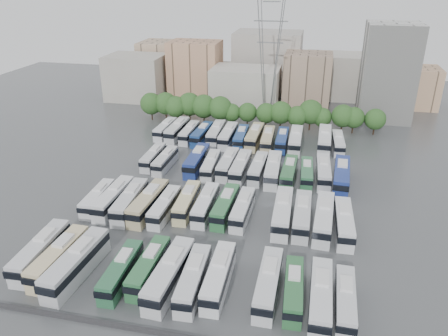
% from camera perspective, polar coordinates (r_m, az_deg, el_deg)
% --- Properties ---
extents(ground, '(220.00, 220.00, 0.00)m').
position_cam_1_polar(ground, '(80.63, -0.33, -4.33)').
color(ground, '#424447').
rests_on(ground, ground).
extents(parapet, '(56.00, 0.50, 0.50)m').
position_cam_1_polar(parapet, '(55.06, -8.41, -20.53)').
color(parapet, '#2D2D30').
rests_on(parapet, ground).
extents(tree_line, '(65.73, 7.89, 8.17)m').
position_cam_1_polar(tree_line, '(117.54, 3.16, 7.54)').
color(tree_line, black).
rests_on(tree_line, ground).
extents(city_buildings, '(102.00, 35.00, 20.00)m').
position_cam_1_polar(city_buildings, '(145.90, 3.08, 12.28)').
color(city_buildings, '#9E998E').
rests_on(city_buildings, ground).
extents(apartment_tower, '(14.00, 14.00, 26.00)m').
position_cam_1_polar(apartment_tower, '(130.75, 20.66, 11.62)').
color(apartment_tower, silver).
rests_on(apartment_tower, ground).
extents(electricity_pylon, '(9.00, 6.91, 33.83)m').
position_cam_1_polar(electricity_pylon, '(121.29, 5.98, 14.85)').
color(electricity_pylon, slate).
rests_on(electricity_pylon, ground).
extents(bus_r0_s0, '(3.25, 12.84, 4.00)m').
position_cam_1_polar(bus_r0_s0, '(69.25, -22.82, -9.96)').
color(bus_r0_s0, silver).
rests_on(bus_r0_s0, ground).
extents(bus_r0_s1, '(3.05, 12.59, 3.93)m').
position_cam_1_polar(bus_r0_s1, '(67.09, -20.75, -10.81)').
color(bus_r0_s1, beige).
rests_on(bus_r0_s1, ground).
extents(bus_r0_s2, '(3.65, 13.73, 4.27)m').
position_cam_1_polar(bus_r0_s2, '(64.78, -18.71, -11.67)').
color(bus_r0_s2, silver).
rests_on(bus_r0_s2, ground).
extents(bus_r0_s4, '(2.79, 11.27, 3.51)m').
position_cam_1_polar(bus_r0_s4, '(62.36, -13.29, -12.92)').
color(bus_r0_s4, '#2A6340').
rests_on(bus_r0_s4, ground).
extents(bus_r0_s5, '(2.58, 11.48, 3.60)m').
position_cam_1_polar(bus_r0_s5, '(62.29, -9.77, -12.56)').
color(bus_r0_s5, '#2D6A3D').
rests_on(bus_r0_s5, ground).
extents(bus_r0_s6, '(3.47, 13.32, 4.14)m').
position_cam_1_polar(bus_r0_s6, '(60.21, -7.13, -13.54)').
color(bus_r0_s6, silver).
rests_on(bus_r0_s6, ground).
extents(bus_r0_s7, '(3.14, 12.07, 3.76)m').
position_cam_1_polar(bus_r0_s7, '(59.41, -4.04, -14.23)').
color(bus_r0_s7, silver).
rests_on(bus_r0_s7, ground).
extents(bus_r0_s8, '(2.87, 12.17, 3.80)m').
position_cam_1_polar(bus_r0_s8, '(59.68, -0.70, -13.92)').
color(bus_r0_s8, white).
rests_on(bus_r0_s8, ground).
extents(bus_r0_s10, '(2.71, 12.20, 3.82)m').
position_cam_1_polar(bus_r0_s10, '(58.86, 5.81, -14.70)').
color(bus_r0_s10, silver).
rests_on(bus_r0_s10, ground).
extents(bus_r0_s11, '(2.87, 11.02, 3.43)m').
position_cam_1_polar(bus_r0_s11, '(58.57, 9.06, -15.39)').
color(bus_r0_s11, '#2C6739').
rests_on(bus_r0_s11, ground).
extents(bus_r0_s12, '(2.76, 12.36, 3.87)m').
position_cam_1_polar(bus_r0_s12, '(57.83, 12.51, -16.07)').
color(bus_r0_s12, silver).
rests_on(bus_r0_s12, ground).
extents(bus_r0_s13, '(2.55, 11.06, 3.46)m').
position_cam_1_polar(bus_r0_s13, '(58.25, 15.55, -16.37)').
color(bus_r0_s13, silver).
rests_on(bus_r0_s13, ground).
extents(bus_r1_s0, '(2.81, 10.88, 3.39)m').
position_cam_1_polar(bus_r1_s0, '(81.35, -16.19, -3.79)').
color(bus_r1_s0, silver).
rests_on(bus_r1_s0, ground).
extents(bus_r1_s1, '(2.85, 12.49, 3.91)m').
position_cam_1_polar(bus_r1_s1, '(80.12, -14.21, -3.80)').
color(bus_r1_s1, silver).
rests_on(bus_r1_s1, ground).
extents(bus_r1_s2, '(3.34, 12.68, 3.94)m').
position_cam_1_polar(bus_r1_s2, '(78.36, -12.18, -4.24)').
color(bus_r1_s2, silver).
rests_on(bus_r1_s2, ground).
extents(bus_r1_s3, '(3.36, 12.93, 4.02)m').
position_cam_1_polar(bus_r1_s3, '(77.32, -9.84, -4.42)').
color(bus_r1_s3, '#C2B385').
rests_on(bus_r1_s3, ground).
extents(bus_r1_s4, '(2.64, 11.27, 3.52)m').
position_cam_1_polar(bus_r1_s4, '(76.08, -7.76, -4.99)').
color(bus_r1_s4, silver).
rests_on(bus_r1_s4, ground).
extents(bus_r1_s5, '(3.00, 11.65, 3.63)m').
position_cam_1_polar(bus_r1_s5, '(77.02, -4.86, -4.40)').
color(bus_r1_s5, beige).
rests_on(bus_r1_s5, ground).
extents(bus_r1_s6, '(2.64, 11.65, 3.65)m').
position_cam_1_polar(bus_r1_s6, '(76.00, -2.41, -4.74)').
color(bus_r1_s6, white).
rests_on(bus_r1_s6, ground).
extents(bus_r1_s7, '(2.95, 11.93, 3.72)m').
position_cam_1_polar(bus_r1_s7, '(75.39, 0.18, -4.95)').
color(bus_r1_s7, '#2F6E3F').
rests_on(bus_r1_s7, ground).
extents(bus_r1_s8, '(2.72, 11.42, 3.57)m').
position_cam_1_polar(bus_r1_s8, '(74.70, 2.44, -5.34)').
color(bus_r1_s8, silver).
rests_on(bus_r1_s8, ground).
extents(bus_r1_s10, '(3.12, 13.11, 4.09)m').
position_cam_1_polar(bus_r1_s10, '(73.79, 7.65, -5.74)').
color(bus_r1_s10, silver).
rests_on(bus_r1_s10, ground).
extents(bus_r1_s11, '(2.79, 12.49, 3.91)m').
position_cam_1_polar(bus_r1_s11, '(73.68, 10.17, -6.06)').
color(bus_r1_s11, silver).
rests_on(bus_r1_s11, ground).
extents(bus_r1_s12, '(3.42, 13.15, 4.09)m').
position_cam_1_polar(bus_r1_s12, '(73.43, 12.89, -6.36)').
color(bus_r1_s12, silver).
rests_on(bus_r1_s12, ground).
extents(bus_r1_s13, '(3.06, 12.33, 3.84)m').
position_cam_1_polar(bus_r1_s13, '(73.17, 15.39, -6.88)').
color(bus_r1_s13, silver).
rests_on(bus_r1_s13, ground).
extents(bus_r2_s1, '(2.49, 10.96, 3.43)m').
position_cam_1_polar(bus_r2_s1, '(96.15, -9.23, 1.44)').
color(bus_r2_s1, silver).
rests_on(bus_r2_s1, ground).
extents(bus_r2_s2, '(2.55, 10.89, 3.40)m').
position_cam_1_polar(bus_r2_s2, '(94.11, -7.69, 1.01)').
color(bus_r2_s2, silver).
rests_on(bus_r2_s2, ground).
extents(bus_r2_s4, '(2.89, 12.76, 4.00)m').
position_cam_1_polar(bus_r2_s4, '(92.80, -3.57, 1.04)').
color(bus_r2_s4, navy).
rests_on(bus_r2_s4, ground).
extents(bus_r2_s5, '(3.02, 11.32, 3.52)m').
position_cam_1_polar(bus_r2_s5, '(90.92, -1.73, 0.40)').
color(bus_r2_s5, silver).
rests_on(bus_r2_s5, ground).
extents(bus_r2_s6, '(2.77, 11.97, 3.75)m').
position_cam_1_polar(bus_r2_s6, '(91.18, 0.49, 0.56)').
color(bus_r2_s6, silver).
rests_on(bus_r2_s6, ground).
extents(bus_r2_s7, '(2.90, 12.42, 3.88)m').
position_cam_1_polar(bus_r2_s7, '(89.60, 2.20, 0.13)').
color(bus_r2_s7, silver).
rests_on(bus_r2_s7, ground).
extents(bus_r2_s8, '(2.86, 11.68, 3.64)m').
position_cam_1_polar(bus_r2_s8, '(89.61, 4.48, -0.01)').
color(bus_r2_s8, silver).
rests_on(bus_r2_s8, ground).
extents(bus_r2_s9, '(3.22, 12.88, 4.01)m').
position_cam_1_polar(bus_r2_s9, '(88.92, 6.42, -0.17)').
color(bus_r2_s9, silver).
rests_on(bus_r2_s9, ground).
extents(bus_r2_s10, '(2.86, 11.84, 3.70)m').
position_cam_1_polar(bus_r2_s10, '(88.55, 8.49, -0.51)').
color(bus_r2_s10, '#2B6538').
rests_on(bus_r2_s10, ground).
extents(bus_r2_s11, '(2.84, 11.01, 3.42)m').
position_cam_1_polar(bus_r2_s11, '(89.05, 10.74, -0.63)').
color(bus_r2_s11, '#2E6D42').
rests_on(bus_r2_s11, ground).
extents(bus_r2_s12, '(3.19, 12.33, 3.84)m').
position_cam_1_polar(bus_r2_s12, '(89.79, 12.85, -0.47)').
color(bus_r2_s12, silver).
rests_on(bus_r2_s12, ground).
extents(bus_r2_s13, '(3.59, 13.62, 4.23)m').
position_cam_1_polar(bus_r2_s13, '(88.52, 15.09, -0.96)').
color(bus_r2_s13, navy).
rests_on(bus_r2_s13, ground).
extents(bus_r3_s0, '(2.79, 11.42, 3.56)m').
position_cam_1_polar(bus_r3_s0, '(112.71, -7.67, 5.10)').
color(bus_r3_s0, silver).
rests_on(bus_r3_s0, ground).
extents(bus_r3_s1, '(3.10, 12.63, 3.94)m').
position_cam_1_polar(bus_r3_s1, '(111.17, -6.12, 5.00)').
color(bus_r3_s1, silver).
rests_on(bus_r3_s1, ground).
extents(bus_r3_s2, '(2.50, 11.26, 3.53)m').
position_cam_1_polar(bus_r3_s2, '(109.53, -4.55, 4.65)').
color(bus_r3_s2, silver).
rests_on(bus_r3_s2, ground).
extents(bus_r3_s3, '(3.15, 11.88, 3.69)m').
position_cam_1_polar(bus_r3_s3, '(108.08, -2.91, 4.46)').
color(bus_r3_s3, navy).
rests_on(bus_r3_s3, ground).
extents(bus_r3_s4, '(3.08, 12.45, 3.88)m').
position_cam_1_polar(bus_r3_s4, '(108.31, -1.05, 4.59)').
color(bus_r3_s4, silver).
rests_on(bus_r3_s4, ground).
extents(bus_r3_s5, '(2.72, 12.35, 3.87)m').
position_cam_1_polar(bus_r3_s5, '(106.83, 0.54, 4.30)').
color(bus_r3_s5, silver).
rests_on(bus_r3_s5, ground).
extents(bus_r3_s6, '(2.89, 11.50, 3.58)m').
position_cam_1_polar(bus_r3_s6, '(106.10, 2.23, 4.05)').
color(bus_r3_s6, navy).
rests_on(bus_r3_s6, ground).
extents(bus_r3_s7, '(3.11, 12.81, 4.00)m').
position_cam_1_polar(bus_r3_s7, '(106.19, 4.00, 4.15)').
color(bus_r3_s7, tan).
rests_on(bus_r3_s7, ground).
extents(bus_r3_s8, '(2.98, 12.02, 3.75)m').
position_cam_1_polar(bus_r3_s8, '(105.08, 5.73, 3.78)').
color(bus_r3_s8, tan).
rests_on(bus_r3_s8, ground).
extents(bus_r3_s9, '(2.62, 11.50, 3.60)m').
position_cam_1_polar(bus_r3_s9, '(105.20, 7.59, 3.67)').
color(bus_r3_s9, navy).
rests_on(bus_r3_s9, ground).
extents(bus_r3_s10, '(2.93, 13.06, 4.09)m').
position_cam_1_polar(bus_r3_s10, '(104.96, 9.33, 3.65)').
color(bus_r3_s10, silver).
rests_on(bus_r3_s10, ground).
extents(bus_r3_s12, '(3.11, 13.55, 4.24)m').
position_cam_1_polar(bus_r3_s12, '(106.30, 12.99, 3.64)').
color(bus_r3_s12, silver).
rests_on(bus_r3_s12, ground).
extents(bus_r3_s13, '(3.02, 11.33, 3.52)m').
position_cam_1_polar(bus_r3_s13, '(106.05, 14.68, 3.21)').
color(bus_r3_s13, silver).
rests_on(bus_r3_s13, ground).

